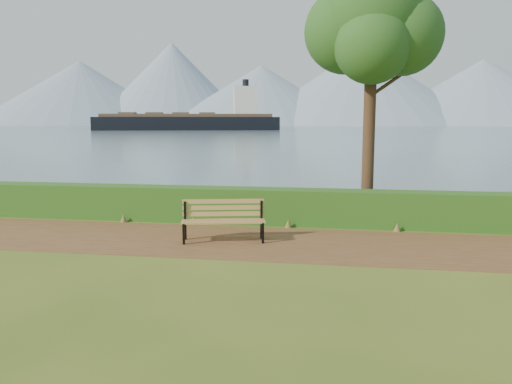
# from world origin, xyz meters

# --- Properties ---
(ground) EXTENTS (140.00, 140.00, 0.00)m
(ground) POSITION_xyz_m (0.00, 0.00, 0.00)
(ground) COLOR #405618
(ground) RESTS_ON ground
(path) EXTENTS (40.00, 3.40, 0.01)m
(path) POSITION_xyz_m (0.00, 0.30, 0.01)
(path) COLOR #56311D
(path) RESTS_ON ground
(hedge) EXTENTS (32.00, 0.85, 1.00)m
(hedge) POSITION_xyz_m (0.00, 2.60, 0.50)
(hedge) COLOR #1D4413
(hedge) RESTS_ON ground
(water) EXTENTS (700.00, 510.00, 0.00)m
(water) POSITION_xyz_m (0.00, 260.00, 0.01)
(water) COLOR slate
(water) RESTS_ON ground
(mountains) EXTENTS (585.00, 190.00, 70.00)m
(mountains) POSITION_xyz_m (-9.17, 406.05, 27.70)
(mountains) COLOR gray
(mountains) RESTS_ON ground
(bench) EXTENTS (2.09, 1.02, 1.01)m
(bench) POSITION_xyz_m (0.18, 0.32, 0.58)
(bench) COLOR black
(bench) RESTS_ON ground
(tree) EXTENTS (3.97, 3.36, 7.67)m
(tree) POSITION_xyz_m (3.78, 3.91, 5.70)
(tree) COLOR #382217
(tree) RESTS_ON ground
(cargo_ship) EXTENTS (62.83, 24.98, 18.93)m
(cargo_ship) POSITION_xyz_m (-46.04, 154.72, 2.82)
(cargo_ship) COLOR black
(cargo_ship) RESTS_ON ground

